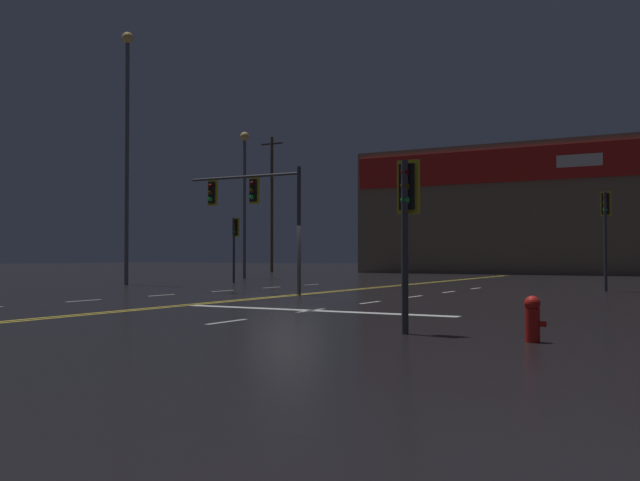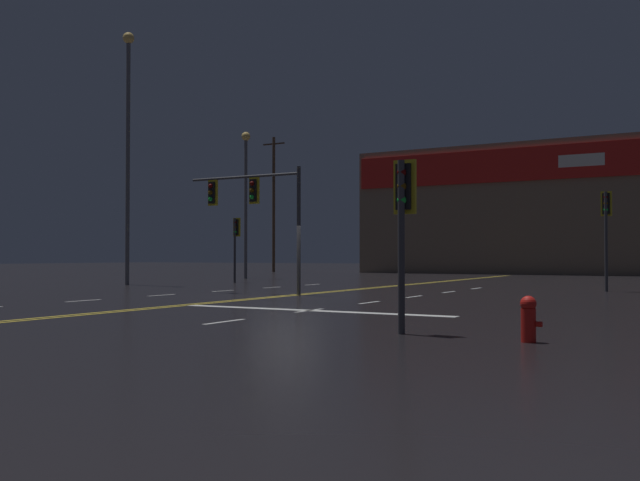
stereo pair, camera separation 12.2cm
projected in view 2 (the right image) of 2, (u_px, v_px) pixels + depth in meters
The scene contains 11 objects.
ground_plane at pixel (286, 296), 25.05m from camera, with size 200.00×200.00×0.00m, color black.
road_markings at pixel (289, 298), 23.96m from camera, with size 12.23×60.00×0.01m.
traffic_signal_median at pixel (251, 199), 26.66m from camera, with size 4.92×0.36×4.64m.
traffic_signal_corner_southeast at pixel (403, 206), 12.94m from camera, with size 0.42×0.36×3.16m.
traffic_signal_corner_northeast at pixel (606, 218), 28.29m from camera, with size 0.42×0.36×3.99m.
traffic_signal_corner_northwest at pixel (236, 235), 37.75m from camera, with size 0.42×0.36×3.43m.
streetlight_near_right at pixel (246, 184), 44.74m from camera, with size 0.56×0.56×9.22m.
streetlight_median_approach at pixel (128, 129), 34.87m from camera, with size 0.56×0.56×12.40m.
fire_hydrant at pixel (529, 318), 11.58m from camera, with size 0.35×0.26×0.76m.
building_backdrop at pixel (533, 211), 58.20m from camera, with size 26.61×10.23×10.11m.
utility_pole_row at pixel (502, 195), 53.11m from camera, with size 44.53×0.26×11.97m.
Camera 2 is at (13.36, -21.26, 1.40)m, focal length 40.00 mm.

